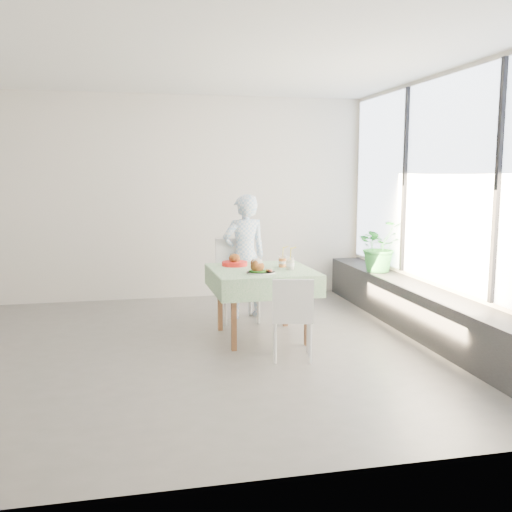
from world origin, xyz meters
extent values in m
plane|color=#5C5A57|center=(0.00, 0.00, 0.00)|extent=(6.00, 6.00, 0.00)
plane|color=white|center=(0.00, 0.00, 2.80)|extent=(6.00, 6.00, 0.00)
cube|color=silver|center=(0.00, 2.50, 1.40)|extent=(6.00, 0.02, 2.80)
cube|color=silver|center=(0.00, -2.50, 1.40)|extent=(6.00, 0.02, 2.80)
cube|color=silver|center=(3.00, 0.00, 1.40)|extent=(0.02, 5.00, 2.80)
cube|color=#D1E0F9|center=(2.97, 0.00, 1.65)|extent=(0.01, 4.80, 2.18)
cube|color=black|center=(2.80, 0.00, 0.25)|extent=(0.40, 4.80, 0.50)
cube|color=brown|center=(1.06, 0.30, 0.71)|extent=(0.93, 0.93, 0.04)
cube|color=white|center=(1.06, 0.30, 0.74)|extent=(1.07, 1.07, 0.01)
cube|color=white|center=(0.94, 1.05, 0.49)|extent=(0.48, 0.48, 0.04)
cube|color=white|center=(0.93, 1.26, 0.74)|extent=(0.46, 0.06, 0.46)
cube|color=white|center=(1.19, -0.44, 0.40)|extent=(0.45, 0.45, 0.04)
cube|color=white|center=(1.14, -0.61, 0.61)|extent=(0.37, 0.13, 0.37)
imported|color=#8EBAE3|center=(1.04, 1.19, 0.75)|extent=(0.60, 0.46, 1.50)
cylinder|color=white|center=(0.99, 0.04, 0.75)|extent=(0.30, 0.30, 0.02)
cylinder|color=#1B4F13|center=(0.95, 0.04, 0.77)|extent=(0.16, 0.16, 0.02)
ellipsoid|color=brown|center=(0.95, 0.04, 0.81)|extent=(0.14, 0.13, 0.11)
ellipsoid|color=white|center=(0.95, 0.04, 0.86)|extent=(0.10, 0.10, 0.07)
cylinder|color=#9B230F|center=(1.08, 0.02, 0.77)|extent=(0.05, 0.05, 0.03)
cylinder|color=white|center=(1.30, 0.36, 0.80)|extent=(0.09, 0.09, 0.12)
cylinder|color=orange|center=(1.30, 0.36, 0.79)|extent=(0.08, 0.08, 0.09)
cylinder|color=white|center=(1.30, 0.36, 0.87)|extent=(0.09, 0.09, 0.01)
cylinder|color=yellow|center=(1.30, 0.36, 0.91)|extent=(0.01, 0.03, 0.17)
cylinder|color=white|center=(1.33, 0.19, 0.81)|extent=(0.09, 0.09, 0.13)
cylinder|color=#EDEAC7|center=(1.33, 0.19, 0.79)|extent=(0.08, 0.08, 0.10)
cylinder|color=white|center=(1.33, 0.19, 0.88)|extent=(0.10, 0.10, 0.01)
cylinder|color=yellow|center=(1.34, 0.19, 0.93)|extent=(0.01, 0.03, 0.18)
cylinder|color=red|center=(0.82, 0.58, 0.76)|extent=(0.28, 0.28, 0.04)
cylinder|color=white|center=(0.82, 0.58, 0.78)|extent=(0.23, 0.23, 0.02)
ellipsoid|color=brown|center=(0.82, 0.58, 0.82)|extent=(0.12, 0.12, 0.11)
imported|color=#2C843E|center=(2.79, 1.20, 0.83)|extent=(0.66, 0.59, 0.66)
camera|label=1|loc=(-0.24, -5.46, 1.74)|focal=40.00mm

